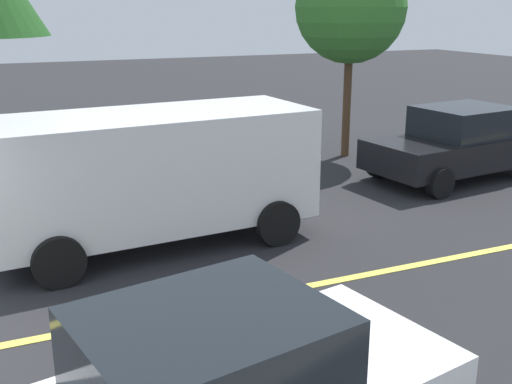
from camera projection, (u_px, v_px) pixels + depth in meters
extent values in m
cube|color=#E0D14C|center=(155.00, 316.00, 8.03)|extent=(28.00, 0.16, 0.01)
cube|color=white|center=(153.00, 169.00, 10.17)|extent=(5.32, 2.35, 1.82)
cube|color=black|center=(15.00, 159.00, 9.13)|extent=(0.29, 1.85, 0.80)
cylinder|color=black|center=(58.00, 261.00, 8.80)|extent=(0.78, 0.31, 0.76)
cylinder|color=black|center=(35.00, 220.00, 10.50)|extent=(0.78, 0.31, 0.76)
cylinder|color=black|center=(277.00, 223.00, 10.36)|extent=(0.78, 0.31, 0.76)
cylinder|color=black|center=(226.00, 192.00, 12.06)|extent=(0.78, 0.31, 0.76)
cube|color=black|center=(207.00, 353.00, 4.73)|extent=(2.13, 1.85, 0.66)
cylinder|color=black|center=(294.00, 356.00, 6.53)|extent=(0.67, 0.34, 0.64)
cube|color=black|center=(456.00, 151.00, 14.28)|extent=(4.43, 2.38, 0.66)
cube|color=black|center=(465.00, 121.00, 14.19)|extent=(2.22, 1.89, 0.66)
cylinder|color=black|center=(440.00, 183.00, 12.90)|extent=(0.66, 0.29, 0.64)
cylinder|color=black|center=(379.00, 164.00, 14.45)|extent=(0.66, 0.29, 0.64)
cylinder|color=black|center=(466.00, 150.00, 15.85)|extent=(0.66, 0.29, 0.64)
cylinder|color=#513823|center=(347.00, 99.00, 16.23)|extent=(0.21, 0.21, 3.04)
sphere|color=#387A2D|center=(351.00, 7.00, 15.57)|extent=(2.80, 2.80, 2.80)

